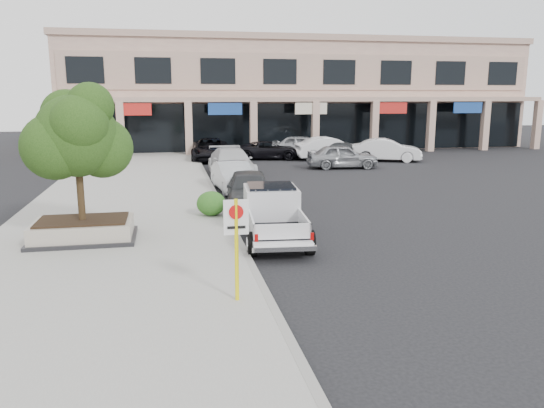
{
  "coord_description": "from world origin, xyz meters",
  "views": [
    {
      "loc": [
        -3.68,
        -14.08,
        4.66
      ],
      "look_at": [
        -0.59,
        1.5,
        1.37
      ],
      "focal_mm": 35.0,
      "sensor_mm": 36.0,
      "label": 1
    }
  ],
  "objects_px": {
    "curb_car_b": "(234,177)",
    "lot_car_e": "(303,146)",
    "curb_car_a": "(249,189)",
    "curb_car_c": "(231,162)",
    "no_parking_sign": "(236,236)",
    "lot_car_a": "(342,156)",
    "lot_car_c": "(345,151)",
    "planter": "(83,230)",
    "planter_tree": "(82,136)",
    "lot_car_b": "(330,148)",
    "lot_car_d": "(270,150)",
    "pickup_truck": "(274,215)",
    "curb_car_d": "(210,149)",
    "lot_car_f": "(386,150)"
  },
  "relations": [
    {
      "from": "lot_car_d",
      "to": "curb_car_d",
      "type": "bearing_deg",
      "value": 98.33
    },
    {
      "from": "curb_car_b",
      "to": "planter",
      "type": "bearing_deg",
      "value": -129.5
    },
    {
      "from": "curb_car_c",
      "to": "lot_car_d",
      "type": "xyz_separation_m",
      "value": [
        3.75,
        7.72,
        -0.14
      ]
    },
    {
      "from": "planter",
      "to": "lot_car_c",
      "type": "bearing_deg",
      "value": 51.81
    },
    {
      "from": "planter",
      "to": "planter_tree",
      "type": "relative_size",
      "value": 0.8
    },
    {
      "from": "curb_car_a",
      "to": "curb_car_c",
      "type": "relative_size",
      "value": 0.83
    },
    {
      "from": "planter",
      "to": "lot_car_b",
      "type": "relative_size",
      "value": 0.64
    },
    {
      "from": "planter",
      "to": "curb_car_d",
      "type": "height_order",
      "value": "curb_car_d"
    },
    {
      "from": "planter",
      "to": "no_parking_sign",
      "type": "distance_m",
      "value": 7.28
    },
    {
      "from": "planter_tree",
      "to": "curb_car_b",
      "type": "bearing_deg",
      "value": 55.65
    },
    {
      "from": "curb_car_d",
      "to": "planter",
      "type": "bearing_deg",
      "value": -100.57
    },
    {
      "from": "lot_car_a",
      "to": "curb_car_d",
      "type": "bearing_deg",
      "value": 58.67
    },
    {
      "from": "planter_tree",
      "to": "lot_car_f",
      "type": "relative_size",
      "value": 0.82
    },
    {
      "from": "lot_car_a",
      "to": "lot_car_e",
      "type": "relative_size",
      "value": 0.95
    },
    {
      "from": "curb_car_a",
      "to": "lot_car_d",
      "type": "distance_m",
      "value": 17.14
    },
    {
      "from": "curb_car_a",
      "to": "lot_car_f",
      "type": "relative_size",
      "value": 0.95
    },
    {
      "from": "no_parking_sign",
      "to": "curb_car_a",
      "type": "xyz_separation_m",
      "value": [
        1.89,
        10.4,
        -0.84
      ]
    },
    {
      "from": "lot_car_e",
      "to": "lot_car_c",
      "type": "bearing_deg",
      "value": -119.35
    },
    {
      "from": "curb_car_d",
      "to": "lot_car_a",
      "type": "relative_size",
      "value": 1.25
    },
    {
      "from": "no_parking_sign",
      "to": "lot_car_d",
      "type": "height_order",
      "value": "no_parking_sign"
    },
    {
      "from": "curb_car_c",
      "to": "lot_car_e",
      "type": "xyz_separation_m",
      "value": [
        6.61,
        9.03,
        0.01
      ]
    },
    {
      "from": "no_parking_sign",
      "to": "curb_car_a",
      "type": "relative_size",
      "value": 0.5
    },
    {
      "from": "lot_car_c",
      "to": "lot_car_d",
      "type": "relative_size",
      "value": 0.97
    },
    {
      "from": "planter_tree",
      "to": "lot_car_a",
      "type": "bearing_deg",
      "value": 48.32
    },
    {
      "from": "no_parking_sign",
      "to": "lot_car_b",
      "type": "height_order",
      "value": "no_parking_sign"
    },
    {
      "from": "planter",
      "to": "lot_car_e",
      "type": "bearing_deg",
      "value": 60.04
    },
    {
      "from": "lot_car_a",
      "to": "lot_car_f",
      "type": "distance_m",
      "value": 5.16
    },
    {
      "from": "lot_car_c",
      "to": "lot_car_d",
      "type": "xyz_separation_m",
      "value": [
        -5.17,
        1.75,
        -0.01
      ]
    },
    {
      "from": "curb_car_b",
      "to": "lot_car_e",
      "type": "distance_m",
      "value": 15.66
    },
    {
      "from": "curb_car_a",
      "to": "no_parking_sign",
      "type": "bearing_deg",
      "value": -93.81
    },
    {
      "from": "planter_tree",
      "to": "curb_car_b",
      "type": "relative_size",
      "value": 0.91
    },
    {
      "from": "curb_car_a",
      "to": "lot_car_e",
      "type": "height_order",
      "value": "lot_car_e"
    },
    {
      "from": "lot_car_e",
      "to": "lot_car_f",
      "type": "xyz_separation_m",
      "value": [
        5.08,
        -4.1,
        -0.01
      ]
    },
    {
      "from": "pickup_truck",
      "to": "lot_car_d",
      "type": "height_order",
      "value": "pickup_truck"
    },
    {
      "from": "curb_car_c",
      "to": "curb_car_a",
      "type": "bearing_deg",
      "value": -94.62
    },
    {
      "from": "planter",
      "to": "lot_car_e",
      "type": "relative_size",
      "value": 0.67
    },
    {
      "from": "no_parking_sign",
      "to": "curb_car_d",
      "type": "distance_m",
      "value": 27.32
    },
    {
      "from": "planter_tree",
      "to": "curb_car_a",
      "type": "distance_m",
      "value": 7.75
    },
    {
      "from": "planter",
      "to": "curb_car_c",
      "type": "height_order",
      "value": "curb_car_c"
    },
    {
      "from": "curb_car_c",
      "to": "lot_car_a",
      "type": "distance_m",
      "value": 7.69
    },
    {
      "from": "curb_car_b",
      "to": "lot_car_e",
      "type": "xyz_separation_m",
      "value": [
        7.1,
        13.95,
        0.09
      ]
    },
    {
      "from": "curb_car_b",
      "to": "curb_car_c",
      "type": "height_order",
      "value": "curb_car_c"
    },
    {
      "from": "curb_car_b",
      "to": "lot_car_c",
      "type": "xyz_separation_m",
      "value": [
        9.42,
        10.9,
        -0.05
      ]
    },
    {
      "from": "curb_car_c",
      "to": "curb_car_b",
      "type": "bearing_deg",
      "value": -98.21
    },
    {
      "from": "lot_car_a",
      "to": "lot_car_d",
      "type": "bearing_deg",
      "value": 37.91
    },
    {
      "from": "curb_car_b",
      "to": "lot_car_c",
      "type": "distance_m",
      "value": 14.41
    },
    {
      "from": "curb_car_a",
      "to": "curb_car_c",
      "type": "distance_m",
      "value": 8.93
    },
    {
      "from": "no_parking_sign",
      "to": "pickup_truck",
      "type": "bearing_deg",
      "value": 70.15
    },
    {
      "from": "curb_car_b",
      "to": "curb_car_c",
      "type": "relative_size",
      "value": 0.79
    },
    {
      "from": "curb_car_a",
      "to": "lot_car_e",
      "type": "relative_size",
      "value": 0.97
    }
  ]
}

